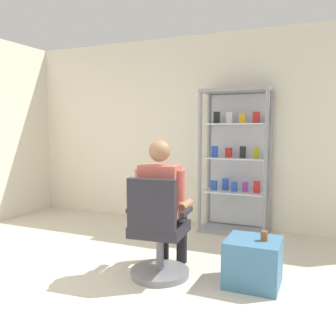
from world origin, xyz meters
TOP-DOWN VIEW (x-y plane):
  - ground_plane at (0.00, 0.00)m, footprint 7.20×7.20m
  - back_wall at (0.00, 3.00)m, footprint 6.00×0.10m
  - display_cabinet_main at (0.40, 2.76)m, footprint 0.90×0.45m
  - office_chair at (0.10, 0.92)m, footprint 0.58×0.56m
  - seated_shopkeeper at (0.08, 1.09)m, footprint 0.51×0.59m
  - storage_crate at (0.94, 1.14)m, footprint 0.47×0.46m
  - tea_glass at (1.03, 1.13)m, footprint 0.06×0.06m

SIDE VIEW (x-z plane):
  - ground_plane at x=0.00m, z-range 0.00..0.00m
  - storage_crate at x=0.94m, z-range 0.00..0.42m
  - office_chair at x=0.10m, z-range -0.09..0.87m
  - tea_glass at x=1.03m, z-range 0.42..0.50m
  - seated_shopkeeper at x=0.08m, z-range 0.07..1.36m
  - display_cabinet_main at x=0.40m, z-range 0.01..1.91m
  - back_wall at x=0.00m, z-range 0.00..2.70m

